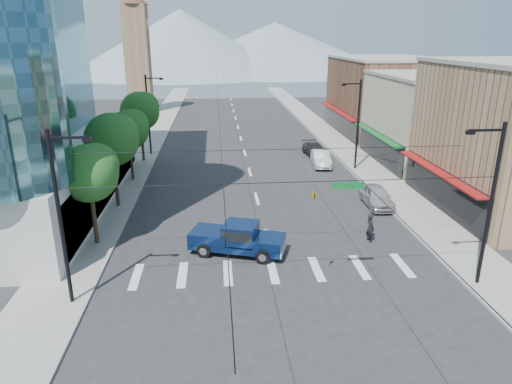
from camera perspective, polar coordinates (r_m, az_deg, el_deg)
The scene contains 20 objects.
ground at distance 25.66m, azimuth 2.95°, elevation -11.41°, with size 160.00×160.00×0.00m, color #28282B.
sidewalk_left at distance 63.85m, azimuth -12.89°, elevation 6.80°, with size 4.00×120.00×0.15m, color gray.
sidewalk_right at distance 65.05m, azimuth 8.70°, elevation 7.27°, with size 4.00×120.00×0.15m, color gray.
shop_mid at distance 52.14m, azimuth 21.75°, elevation 8.25°, with size 12.00×14.00×9.00m, color tan.
shop_far at distance 66.61m, azimuth 15.75°, elevation 11.36°, with size 12.00×18.00×10.00m, color brown.
clock_tower at distance 85.00m, azimuth -14.63°, elevation 16.77°, with size 4.80×4.80×20.40m.
mountain_left at distance 172.34m, azimuth -9.39°, elevation 18.01°, with size 80.00×80.00×22.00m, color gray.
mountain_right at distance 183.44m, azimuth 2.38°, elevation 17.64°, with size 90.00×90.00×18.00m, color gray.
tree_near at distance 30.16m, azimuth -19.91°, elevation 2.47°, with size 3.65×3.64×6.71m.
tree_midnear at distance 36.63m, azimuth -17.38°, elevation 6.47°, with size 4.09×4.09×7.52m.
tree_midfar at distance 43.48m, azimuth -15.46°, elevation 7.69°, with size 3.65×3.64×6.71m.
tree_far at distance 50.18m, azimuth -14.16°, elevation 9.92°, with size 4.09×4.09×7.52m.
signal_rig at distance 22.76m, azimuth 3.97°, elevation -2.52°, with size 21.80×0.20×9.00m.
lamp_pole_nw at distance 53.06m, azimuth -13.21°, elevation 9.74°, with size 2.00×0.25×9.00m.
lamp_pole_ne at distance 46.75m, azimuth 12.50°, elevation 8.60°, with size 2.00×0.25×9.00m.
pickup_truck at distance 28.54m, azimuth -2.42°, elevation -5.74°, with size 6.29×3.81×2.01m.
pedestrian at distance 31.09m, azimuth 14.09°, elevation -4.35°, with size 0.71×0.46×1.94m, color black.
parked_car_near at distance 37.71m, azimuth 14.84°, elevation -0.52°, with size 1.91×4.76×1.62m, color #B8B8BD.
parked_car_mid at distance 48.39m, azimuth 8.10°, elevation 4.18°, with size 1.70×4.87×1.60m, color silver.
parked_car_far at distance 52.60m, azimuth 7.32°, elevation 5.28°, with size 1.95×4.81×1.39m, color #28292B.
Camera 1 is at (-3.22, -21.92, 12.93)m, focal length 32.00 mm.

